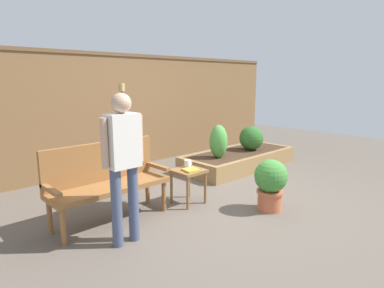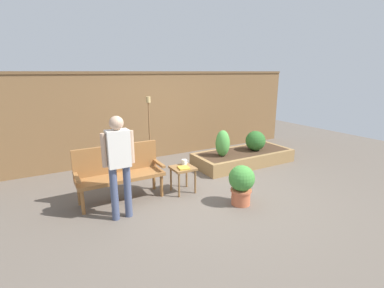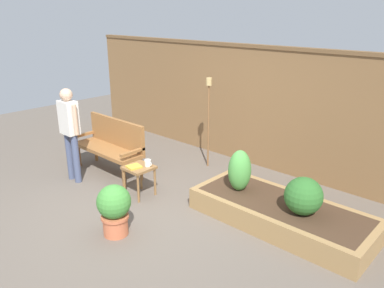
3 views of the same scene
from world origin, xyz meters
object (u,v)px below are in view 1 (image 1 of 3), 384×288
Objects in this scene: shrub_near_bench at (219,141)px; book_on_table at (191,170)px; side_table at (188,175)px; shrub_far_corner at (251,138)px; tiki_torch at (123,114)px; garden_bench at (106,176)px; person_by_bench at (123,156)px; cup_on_table at (188,163)px; potted_boxwood at (271,182)px.

book_on_table is at bearing -151.50° from shrub_near_bench.
shrub_far_corner is (2.34, 0.68, 0.14)m from side_table.
shrub_far_corner is at bearing -21.74° from tiki_torch.
garden_bench is at bearing 164.77° from side_table.
shrub_far_corner is (3.41, 0.39, -0.01)m from garden_bench.
side_table is at bearing 17.06° from person_by_bench.
cup_on_table is (1.16, -0.19, -0.02)m from garden_bench.
garden_bench is at bearing 170.89° from cup_on_table.
person_by_bench is (-1.33, -0.49, 0.40)m from cup_on_table.
person_by_bench reaches higher than book_on_table.
person_by_bench is (-2.60, -1.06, 0.34)m from shrub_near_bench.
book_on_table is 1.80m from tiki_torch.
tiki_torch is (-1.37, 0.93, 0.52)m from shrub_near_bench.
shrub_far_corner is (2.25, 0.57, 0.01)m from cup_on_table.
potted_boxwood is at bearing -42.41° from book_on_table.
tiki_torch reaches higher than garden_bench.
shrub_far_corner is at bearing 16.25° from side_table.
cup_on_table is 1.15m from potted_boxwood.
person_by_bench is (-1.22, -0.31, 0.44)m from book_on_table.
tiki_torch is at bearing 145.71° from shrub_near_bench.
shrub_near_bench is (2.44, 0.39, 0.05)m from garden_bench.
potted_boxwood is at bearing -137.30° from shrub_far_corner.
book_on_table is 1.33m from person_by_bench.
cup_on_table is at bearing -155.81° from shrub_near_bench.
shrub_near_bench is 2.83m from person_by_bench.
book_on_table is at bearing 14.17° from person_by_bench.
garden_bench is 3.44m from shrub_far_corner.
shrub_near_bench reaches higher than shrub_far_corner.
tiki_torch is at bearing 99.82° from book_on_table.
book_on_table reaches higher than side_table.
book_on_table is 0.12× the size of tiki_torch.
book_on_table is at bearing -162.28° from shrub_far_corner.
garden_bench reaches higher than shrub_far_corner.
potted_boxwood is (0.63, -0.84, -0.12)m from book_on_table.
person_by_bench reaches higher than cup_on_table.
potted_boxwood is at bearing -35.52° from garden_bench.
tiki_torch is at bearing 93.36° from cup_on_table.
cup_on_table is 1.47m from person_by_bench.
person_by_bench is at bearing -163.47° from shrub_far_corner.
potted_boxwood is 0.43× the size of person_by_bench.
shrub_far_corner is at bearing 16.53° from person_by_bench.
garden_bench reaches higher than shrub_near_bench.
shrub_near_bench is (1.39, 0.75, 0.10)m from book_on_table.
cup_on_table reaches higher than side_table.
garden_bench is at bearing 76.54° from person_by_bench.
shrub_far_corner is (1.73, 1.59, 0.16)m from potted_boxwood.
shrub_near_bench is 1.25× the size of shrub_far_corner.
shrub_far_corner is at bearing 14.33° from cup_on_table.
side_table is 1.10m from potted_boxwood.
shrub_far_corner is (0.97, 0.00, -0.06)m from shrub_near_bench.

